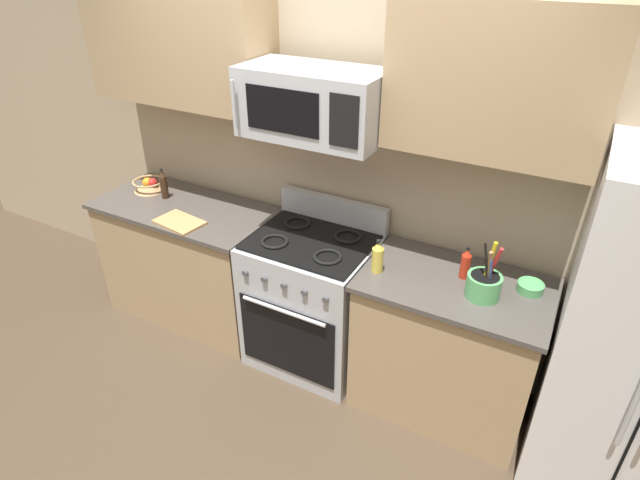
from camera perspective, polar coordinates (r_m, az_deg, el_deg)
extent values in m
plane|color=#473828|center=(3.37, -6.44, -18.79)|extent=(16.00, 16.00, 0.00)
cube|color=tan|center=(3.32, 2.36, 8.59)|extent=(8.00, 0.10, 2.60)
cube|color=tan|center=(3.97, -13.98, -2.42)|extent=(1.24, 0.60, 0.88)
cube|color=#4C4742|center=(3.75, -14.84, 3.42)|extent=(1.28, 0.64, 0.03)
cube|color=#B2B5BA|center=(3.44, -0.87, -6.77)|extent=(0.76, 0.64, 0.91)
cube|color=black|center=(3.29, -3.68, -11.05)|extent=(0.67, 0.01, 0.51)
cylinder|color=#B2B5BA|center=(3.11, -4.09, -7.82)|extent=(0.57, 0.02, 0.02)
cube|color=black|center=(3.18, -0.93, -0.14)|extent=(0.73, 0.58, 0.02)
cube|color=#B2B5BA|center=(3.37, 1.49, 3.29)|extent=(0.76, 0.06, 0.18)
torus|color=black|center=(3.16, -5.02, -0.18)|extent=(0.17, 0.17, 0.02)
torus|color=black|center=(3.00, 0.84, -1.88)|extent=(0.17, 0.17, 0.02)
torus|color=black|center=(3.36, -2.52, 1.90)|extent=(0.17, 0.17, 0.02)
torus|color=black|center=(3.21, 3.09, 0.40)|extent=(0.17, 0.17, 0.02)
cylinder|color=#4C4C51|center=(3.15, -8.27, -3.62)|extent=(0.04, 0.02, 0.04)
cylinder|color=#4C4C51|center=(3.08, -6.20, -4.33)|extent=(0.04, 0.02, 0.04)
cylinder|color=#4C4C51|center=(3.01, -4.03, -5.05)|extent=(0.04, 0.02, 0.04)
cylinder|color=#4C4C51|center=(2.95, -1.77, -5.80)|extent=(0.04, 0.02, 0.04)
cylinder|color=#4C4C51|center=(2.90, 0.58, -6.57)|extent=(0.04, 0.02, 0.04)
cube|color=tan|center=(3.21, 13.68, -11.49)|extent=(0.99, 0.60, 0.88)
cube|color=#4C4742|center=(2.93, 14.76, -4.85)|extent=(1.03, 0.64, 0.03)
cube|color=#B2B5BA|center=(2.87, -0.75, 14.85)|extent=(0.79, 0.40, 0.37)
cube|color=black|center=(2.74, -4.22, 13.99)|extent=(0.43, 0.01, 0.23)
cube|color=black|center=(2.57, 2.65, 12.93)|extent=(0.16, 0.01, 0.26)
cylinder|color=#B2B5BA|center=(2.88, -9.46, 14.48)|extent=(0.02, 0.02, 0.26)
cube|color=tan|center=(3.54, -15.35, 20.11)|extent=(1.27, 0.34, 0.72)
cube|color=tan|center=(2.65, 19.02, 16.30)|extent=(1.02, 0.34, 0.72)
cylinder|color=#59AD66|center=(2.82, 17.56, -4.86)|extent=(0.18, 0.18, 0.13)
cylinder|color=black|center=(2.82, 17.59, -4.69)|extent=(0.15, 0.15, 0.11)
cylinder|color=black|center=(2.76, 17.88, -3.06)|extent=(0.07, 0.02, 0.29)
cylinder|color=red|center=(2.79, 18.43, -2.94)|extent=(0.08, 0.06, 0.28)
cylinder|color=yellow|center=(2.77, 18.05, -2.83)|extent=(0.05, 0.04, 0.31)
cylinder|color=blue|center=(2.78, 18.18, -3.80)|extent=(0.02, 0.06, 0.22)
cylinder|color=olive|center=(2.76, 18.18, -3.39)|extent=(0.04, 0.07, 0.27)
cone|color=tan|center=(4.04, -18.32, 5.70)|extent=(0.22, 0.22, 0.07)
torus|color=tan|center=(4.03, -18.41, 6.16)|extent=(0.23, 0.23, 0.02)
sphere|color=red|center=(4.01, -17.98, 6.02)|extent=(0.07, 0.07, 0.07)
sphere|color=orange|center=(4.02, -18.48, 6.02)|extent=(0.07, 0.07, 0.07)
cube|color=tan|center=(3.52, -15.22, 1.91)|extent=(0.34, 0.25, 0.02)
cylinder|color=gold|center=(2.90, 6.35, -2.20)|extent=(0.07, 0.07, 0.15)
cone|color=gold|center=(2.85, 6.45, -0.61)|extent=(0.06, 0.06, 0.04)
cylinder|color=black|center=(2.83, 6.49, -0.13)|extent=(0.03, 0.03, 0.01)
cylinder|color=#382314|center=(3.87, -16.80, 5.59)|extent=(0.05, 0.05, 0.16)
cone|color=#382314|center=(3.83, -17.03, 7.00)|extent=(0.05, 0.05, 0.05)
cylinder|color=black|center=(3.82, -17.10, 7.41)|extent=(0.02, 0.02, 0.01)
cylinder|color=red|center=(2.94, 15.70, -2.83)|extent=(0.05, 0.05, 0.14)
cone|color=red|center=(2.89, 15.94, -1.33)|extent=(0.05, 0.05, 0.04)
cylinder|color=black|center=(2.88, 16.02, -0.88)|extent=(0.02, 0.02, 0.01)
cylinder|color=#59AD66|center=(2.97, 22.15, -4.87)|extent=(0.14, 0.14, 0.05)
torus|color=#59AD66|center=(2.95, 22.24, -4.49)|extent=(0.14, 0.14, 0.01)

